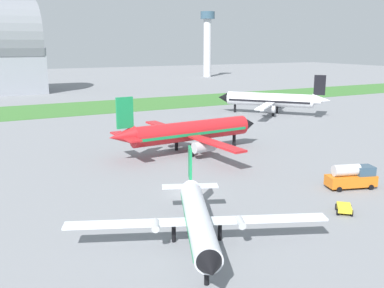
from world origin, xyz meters
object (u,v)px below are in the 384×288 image
Objects in this scene: airplane_foreground_turboprop at (198,217)px; airplane_midfield_jet at (189,132)px; control_tower at (207,39)px; fuel_truck_near_gate at (352,177)px; baggage_cart_midfield at (344,208)px; airplane_parked_jet_far at (272,100)px.

airplane_midfield_jet is at bearing 176.74° from airplane_foreground_turboprop.
airplane_midfield_jet is 180.75m from control_tower.
airplane_midfield_jet is 29.10m from fuel_truck_near_gate.
fuel_truck_near_gate is (10.22, -27.16, -2.23)m from airplane_midfield_jet.
airplane_foreground_turboprop is 0.65× the size of control_tower.
fuel_truck_near_gate is 9.67m from baggage_cart_midfield.
airplane_parked_jet_far is at bearing 30.96° from airplane_midfield_jet.
airplane_midfield_jet is 0.83× the size of control_tower.
baggage_cart_midfield is 0.08× the size of control_tower.
airplane_parked_jet_far is 0.70× the size of control_tower.
fuel_truck_near_gate is 2.35× the size of baggage_cart_midfield.
airplane_foreground_turboprop is at bearing -51.40° from baggage_cart_midfield.
baggage_cart_midfield is (18.50, -0.83, -2.17)m from airplane_foreground_turboprop.
control_tower is at bearing -63.35° from airplane_parked_jet_far.
airplane_foreground_turboprop is 0.79× the size of airplane_midfield_jet.
airplane_foreground_turboprop is 35.95m from airplane_midfield_jet.
airplane_foreground_turboprop is at bearing -151.91° from fuel_truck_near_gate.
airplane_parked_jet_far is 8.65× the size of baggage_cart_midfield.
control_tower reaches higher than baggage_cart_midfield.
airplane_midfield_jet is 1.18× the size of airplane_parked_jet_far.
control_tower is at bearing 55.31° from airplane_midfield_jet.
fuel_truck_near_gate is (-29.32, -54.57, -2.35)m from airplane_parked_jet_far.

